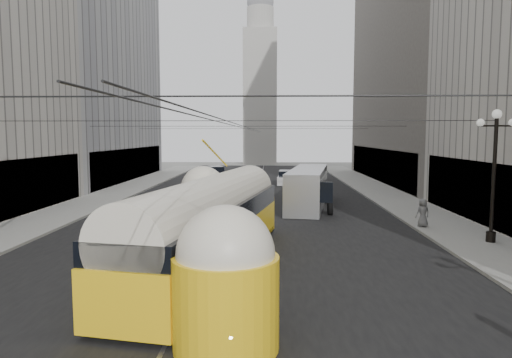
{
  "coord_description": "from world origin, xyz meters",
  "views": [
    {
      "loc": [
        1.9,
        -4.07,
        5.32
      ],
      "look_at": [
        1.26,
        16.08,
        3.37
      ],
      "focal_mm": 32.0,
      "sensor_mm": 36.0,
      "label": 1
    }
  ],
  "objects": [
    {
      "name": "road",
      "position": [
        0.0,
        32.5,
        0.0
      ],
      "size": [
        20.0,
        85.0,
        0.02
      ],
      "primitive_type": "cube",
      "color": "black",
      "rests_on": "ground"
    },
    {
      "name": "sidewalk_left",
      "position": [
        -12.0,
        36.0,
        0.07
      ],
      "size": [
        4.0,
        72.0,
        0.15
      ],
      "primitive_type": "cube",
      "color": "gray",
      "rests_on": "ground"
    },
    {
      "name": "sidewalk_right",
      "position": [
        12.0,
        36.0,
        0.07
      ],
      "size": [
        4.0,
        72.0,
        0.15
      ],
      "primitive_type": "cube",
      "color": "gray",
      "rests_on": "ground"
    },
    {
      "name": "rail_left",
      "position": [
        -0.75,
        32.5,
        0.0
      ],
      "size": [
        0.12,
        85.0,
        0.04
      ],
      "primitive_type": "cube",
      "color": "gray",
      "rests_on": "ground"
    },
    {
      "name": "rail_right",
      "position": [
        0.75,
        32.5,
        0.0
      ],
      "size": [
        0.12,
        85.0,
        0.04
      ],
      "primitive_type": "cube",
      "color": "gray",
      "rests_on": "ground"
    },
    {
      "name": "building_left_far",
      "position": [
        -19.99,
        48.0,
        14.31
      ],
      "size": [
        12.6,
        28.6,
        28.6
      ],
      "color": "#999999",
      "rests_on": "ground"
    },
    {
      "name": "building_right_far",
      "position": [
        20.0,
        48.0,
        16.31
      ],
      "size": [
        12.6,
        32.6,
        32.6
      ],
      "color": "#514C47",
      "rests_on": "ground"
    },
    {
      "name": "distant_tower",
      "position": [
        0.0,
        80.0,
        14.97
      ],
      "size": [
        6.0,
        6.0,
        31.36
      ],
      "color": "#B2AFA8",
      "rests_on": "ground"
    },
    {
      "name": "lamppost_right_mid",
      "position": [
        12.6,
        18.0,
        3.74
      ],
      "size": [
        1.86,
        0.44,
        6.37
      ],
      "color": "black",
      "rests_on": "sidewalk_right"
    },
    {
      "name": "catenary",
      "position": [
        0.12,
        31.49,
        5.88
      ],
      "size": [
        25.0,
        72.0,
        0.23
      ],
      "color": "black",
      "rests_on": "ground"
    },
    {
      "name": "streetcar",
      "position": [
        -0.5,
        13.78,
        1.79
      ],
      "size": [
        5.25,
        16.5,
        3.67
      ],
      "color": "yellow",
      "rests_on": "ground"
    },
    {
      "name": "city_bus",
      "position": [
        4.72,
        29.72,
        1.55
      ],
      "size": [
        4.09,
        11.42,
        2.83
      ],
      "color": "#AEAFB3",
      "rests_on": "ground"
    },
    {
      "name": "sedan_white_far",
      "position": [
        3.71,
        44.84,
        0.68
      ],
      "size": [
        2.25,
        4.87,
        1.5
      ],
      "color": "white",
      "rests_on": "ground"
    },
    {
      "name": "sedan_dark_far",
      "position": [
        -4.91,
        52.0,
        0.66
      ],
      "size": [
        3.33,
        4.97,
        1.45
      ],
      "color": "black",
      "rests_on": "ground"
    },
    {
      "name": "pedestrian_sidewalk_right",
      "position": [
        10.5,
        21.59,
        0.95
      ],
      "size": [
        0.87,
        0.64,
        1.6
      ],
      "primitive_type": "imported",
      "rotation": [
        0.0,
        0.0,
        3.36
      ],
      "color": "slate",
      "rests_on": "sidewalk_right"
    }
  ]
}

